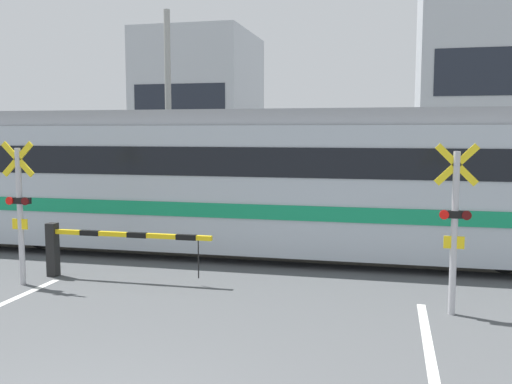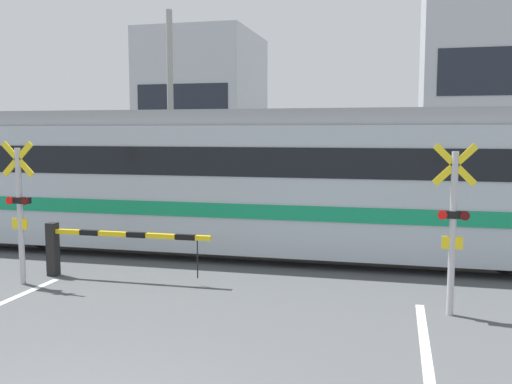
# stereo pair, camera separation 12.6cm
# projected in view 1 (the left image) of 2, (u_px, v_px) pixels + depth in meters

# --- Properties ---
(rail_track_near) EXTENTS (50.00, 0.10, 0.08)m
(rail_track_near) POSITION_uv_depth(u_px,v_px,m) (258.00, 258.00, 13.21)
(rail_track_near) COLOR #5B564C
(rail_track_near) RESTS_ON ground_plane
(rail_track_far) EXTENTS (50.00, 0.10, 0.08)m
(rail_track_far) POSITION_uv_depth(u_px,v_px,m) (271.00, 246.00, 14.60)
(rail_track_far) COLOR #5B564C
(rail_track_far) RESTS_ON ground_plane
(commuter_train) EXTENTS (17.77, 2.99, 3.45)m
(commuter_train) POSITION_uv_depth(u_px,v_px,m) (258.00, 178.00, 13.75)
(commuter_train) COLOR #ADB7C1
(commuter_train) RESTS_ON ground_plane
(crossing_barrier_near) EXTENTS (3.52, 0.20, 1.10)m
(crossing_barrier_near) POSITION_uv_depth(u_px,v_px,m) (91.00, 243.00, 11.46)
(crossing_barrier_near) COLOR black
(crossing_barrier_near) RESTS_ON ground_plane
(crossing_barrier_far) EXTENTS (3.52, 0.20, 1.10)m
(crossing_barrier_far) POSITION_uv_depth(u_px,v_px,m) (388.00, 210.00, 16.16)
(crossing_barrier_far) COLOR black
(crossing_barrier_far) RESTS_ON ground_plane
(crossing_signal_left) EXTENTS (0.68, 0.15, 2.78)m
(crossing_signal_left) POSITION_uv_depth(u_px,v_px,m) (20.00, 207.00, 10.91)
(crossing_signal_left) COLOR #B2B2B7
(crossing_signal_left) RESTS_ON ground_plane
(crossing_signal_right) EXTENTS (0.68, 0.15, 2.78)m
(crossing_signal_right) POSITION_uv_depth(u_px,v_px,m) (455.00, 222.00, 9.10)
(crossing_signal_right) COLOR #B2B2B7
(crossing_signal_right) RESTS_ON ground_plane
(pedestrian) EXTENTS (0.38, 0.22, 1.66)m
(pedestrian) POSITION_uv_depth(u_px,v_px,m) (285.00, 188.00, 20.47)
(pedestrian) COLOR #23232D
(pedestrian) RESTS_ON ground_plane
(building_left_of_street) EXTENTS (5.36, 6.35, 7.97)m
(building_left_of_street) POSITION_uv_depth(u_px,v_px,m) (201.00, 112.00, 29.80)
(building_left_of_street) COLOR #B2B7BC
(building_left_of_street) RESTS_ON ground_plane
(building_right_of_street) EXTENTS (6.49, 6.35, 9.87)m
(building_right_of_street) POSITION_uv_depth(u_px,v_px,m) (490.00, 89.00, 26.47)
(building_right_of_street) COLOR #B2B7BC
(building_right_of_street) RESTS_ON ground_plane
(utility_pole_streetside) EXTENTS (0.22, 0.22, 7.15)m
(utility_pole_streetside) POSITION_uv_depth(u_px,v_px,m) (168.00, 114.00, 20.02)
(utility_pole_streetside) COLOR gray
(utility_pole_streetside) RESTS_ON ground_plane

